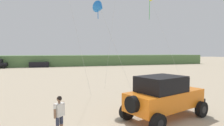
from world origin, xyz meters
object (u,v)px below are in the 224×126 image
Objects in this scene: jeep at (164,96)px; person_watching at (59,113)px; distant_sedan at (39,65)px; kite_white_parafoil at (100,8)px.

jeep is 3.00× the size of person_watching.
distant_sedan is at bearing 94.10° from person_watching.
jeep is 39.58m from distant_sedan.
person_watching reaches higher than distant_sedan.
kite_white_parafoil is at bearing 112.65° from jeep.
person_watching is at bearing -119.02° from kite_white_parafoil.
jeep is 1.19× the size of distant_sedan.
person_watching is 39.35m from distant_sedan.
kite_white_parafoil is at bearing 60.98° from person_watching.
jeep is at bearing -67.35° from kite_white_parafoil.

